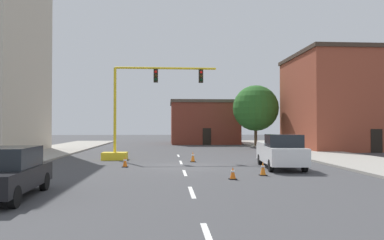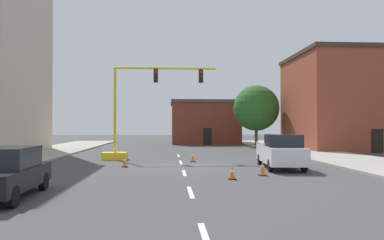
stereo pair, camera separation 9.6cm
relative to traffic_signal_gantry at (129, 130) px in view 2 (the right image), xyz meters
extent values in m
plane|color=#424244|center=(3.72, -4.67, -2.20)|extent=(160.00, 160.00, 0.00)
cube|color=#9E998E|center=(-8.40, 3.33, -2.13)|extent=(6.00, 56.00, 0.14)
cube|color=#9E998E|center=(15.84, 3.33, -2.13)|extent=(6.00, 56.00, 0.14)
cube|color=silver|center=(3.72, -18.67, -2.20)|extent=(0.16, 2.40, 0.01)
cube|color=silver|center=(3.72, -13.17, -2.20)|extent=(0.16, 2.40, 0.01)
cube|color=silver|center=(3.72, -7.67, -2.20)|extent=(0.16, 2.40, 0.01)
cube|color=silver|center=(3.72, -2.17, -2.20)|extent=(0.16, 2.40, 0.01)
cube|color=silver|center=(3.72, 3.33, -2.20)|extent=(0.16, 2.40, 0.01)
cube|color=brown|center=(7.95, 24.69, 0.60)|extent=(9.18, 9.06, 5.59)
cube|color=#4C4238|center=(7.95, 24.69, 3.59)|extent=(9.48, 9.36, 0.40)
cube|color=black|center=(7.95, 20.14, -1.10)|extent=(1.10, 0.06, 2.20)
cube|color=brown|center=(22.13, 10.85, 2.70)|extent=(11.35, 10.77, 9.80)
cube|color=#3D2D23|center=(22.13, 10.85, 7.80)|extent=(11.65, 11.07, 0.40)
cube|color=black|center=(22.13, 5.43, -1.10)|extent=(1.10, 0.06, 2.20)
cube|color=yellow|center=(-1.03, 0.00, -1.92)|extent=(1.80, 1.20, 0.55)
cylinder|color=yellow|center=(-1.03, 0.00, 1.45)|extent=(0.20, 0.20, 6.20)
cylinder|color=yellow|center=(2.69, 0.00, 4.55)|extent=(7.43, 0.16, 0.16)
cube|color=black|center=(1.94, 0.00, 3.98)|extent=(0.32, 0.36, 0.95)
sphere|color=red|center=(1.94, -0.19, 4.25)|extent=(0.20, 0.20, 0.20)
sphere|color=#38280A|center=(1.94, -0.19, 3.97)|extent=(0.20, 0.20, 0.20)
sphere|color=black|center=(1.94, -0.19, 3.69)|extent=(0.20, 0.20, 0.20)
cube|color=black|center=(5.29, 0.00, 3.98)|extent=(0.32, 0.36, 0.95)
sphere|color=red|center=(5.29, -0.19, 4.25)|extent=(0.20, 0.20, 0.20)
sphere|color=#38280A|center=(5.29, -0.19, 3.97)|extent=(0.20, 0.20, 0.20)
sphere|color=black|center=(5.29, -0.19, 3.69)|extent=(0.20, 0.20, 0.20)
cylinder|color=brown|center=(13.37, 15.87, -0.91)|extent=(0.36, 0.36, 2.58)
sphere|color=#286023|center=(13.37, 15.87, 2.43)|extent=(5.47, 5.47, 5.47)
cube|color=white|center=(9.43, -5.83, -1.38)|extent=(2.53, 5.57, 0.95)
cube|color=#1E2328|center=(9.35, -6.72, -0.56)|extent=(2.01, 1.97, 0.70)
cube|color=white|center=(9.55, -4.64, -0.83)|extent=(2.27, 2.99, 0.16)
cylinder|color=black|center=(10.15, -7.74, -1.86)|extent=(0.29, 0.70, 0.68)
cylinder|color=black|center=(8.36, -7.56, -1.86)|extent=(0.29, 0.70, 0.68)
cylinder|color=black|center=(10.51, -4.09, -1.86)|extent=(0.29, 0.70, 0.68)
cylinder|color=black|center=(8.72, -3.91, -1.86)|extent=(0.29, 0.70, 0.68)
cube|color=black|center=(-2.66, -13.94, -1.51)|extent=(2.04, 4.58, 0.70)
cube|color=#1E2328|center=(-2.67, -13.84, -0.81)|extent=(1.80, 2.37, 0.70)
cylinder|color=black|center=(-1.90, -12.37, -1.86)|extent=(0.25, 0.69, 0.68)
cylinder|color=black|center=(-1.77, -15.43, -1.86)|extent=(0.25, 0.69, 0.68)
cube|color=black|center=(5.83, -10.10, -2.18)|extent=(0.36, 0.36, 0.04)
cone|color=orange|center=(5.83, -10.10, -1.88)|extent=(0.28, 0.28, 0.55)
cylinder|color=white|center=(5.83, -10.10, -1.82)|extent=(0.19, 0.19, 0.08)
cube|color=black|center=(0.27, -4.73, -2.18)|extent=(0.36, 0.36, 0.04)
cone|color=orange|center=(0.27, -4.73, -1.85)|extent=(0.28, 0.28, 0.62)
cylinder|color=white|center=(0.27, -4.73, -1.78)|extent=(0.19, 0.19, 0.08)
cube|color=black|center=(4.56, -1.87, -2.18)|extent=(0.36, 0.36, 0.04)
cone|color=orange|center=(4.56, -1.87, -1.81)|extent=(0.28, 0.28, 0.70)
cylinder|color=white|center=(4.56, -1.87, -1.73)|extent=(0.19, 0.19, 0.08)
cube|color=black|center=(7.57, -8.91, -2.18)|extent=(0.36, 0.36, 0.04)
cone|color=orange|center=(7.57, -8.91, -1.82)|extent=(0.28, 0.28, 0.67)
cylinder|color=white|center=(7.57, -8.91, -1.74)|extent=(0.19, 0.19, 0.08)
camera|label=1|loc=(2.81, -26.56, 0.26)|focal=33.64mm
camera|label=2|loc=(2.91, -26.57, 0.26)|focal=33.64mm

